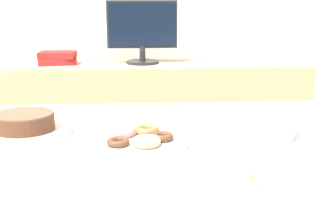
{
  "coord_description": "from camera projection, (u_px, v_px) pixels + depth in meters",
  "views": [
    {
      "loc": [
        -0.1,
        -1.41,
        1.22
      ],
      "look_at": [
        -0.0,
        0.13,
        0.82
      ],
      "focal_mm": 50.0,
      "sensor_mm": 36.0,
      "label": 1
    }
  ],
  "objects": [
    {
      "name": "cake_chocolate_round",
      "position": [
        25.0,
        125.0,
        1.55
      ],
      "size": [
        0.31,
        0.31,
        0.07
      ],
      "color": "silver",
      "rests_on": "dining_table"
    },
    {
      "name": "dining_table",
      "position": [
        171.0,
        166.0,
        1.5
      ],
      "size": [
        1.59,
        1.07,
        0.76
      ],
      "color": "silver",
      "rests_on": "ground"
    },
    {
      "name": "sideboard",
      "position": [
        155.0,
        125.0,
        2.98
      ],
      "size": [
        1.88,
        0.44,
        0.79
      ],
      "color": "#D1B284",
      "rests_on": "ground"
    },
    {
      "name": "tealight_centre",
      "position": [
        175.0,
        110.0,
        1.83
      ],
      "size": [
        0.04,
        0.04,
        0.04
      ],
      "color": "silver",
      "rests_on": "dining_table"
    },
    {
      "name": "computer_monitor",
      "position": [
        142.0,
        32.0,
        2.82
      ],
      "size": [
        0.42,
        0.2,
        0.38
      ],
      "color": "#262628",
      "rests_on": "sideboard"
    },
    {
      "name": "pastry_platter",
      "position": [
        140.0,
        140.0,
        1.44
      ],
      "size": [
        0.31,
        0.31,
        0.04
      ],
      "color": "silver",
      "rests_on": "dining_table"
    },
    {
      "name": "book_stack",
      "position": [
        58.0,
        58.0,
        2.83
      ],
      "size": [
        0.25,
        0.18,
        0.08
      ],
      "color": "maroon",
      "rests_on": "sideboard"
    },
    {
      "name": "plate_stack",
      "position": [
        262.0,
        125.0,
        1.51
      ],
      "size": [
        0.21,
        0.21,
        0.08
      ],
      "color": "silver",
      "rests_on": "dining_table"
    },
    {
      "name": "tealight_near_cakes",
      "position": [
        251.0,
        181.0,
        1.14
      ],
      "size": [
        0.04,
        0.04,
        0.04
      ],
      "color": "silver",
      "rests_on": "dining_table"
    },
    {
      "name": "tealight_left_edge",
      "position": [
        288.0,
        105.0,
        1.91
      ],
      "size": [
        0.04,
        0.04,
        0.04
      ],
      "color": "silver",
      "rests_on": "dining_table"
    }
  ]
}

